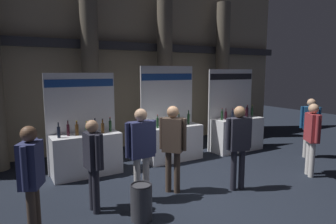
{
  "coord_description": "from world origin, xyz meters",
  "views": [
    {
      "loc": [
        -3.43,
        -4.29,
        2.43
      ],
      "look_at": [
        -0.09,
        1.44,
        1.49
      ],
      "focal_mm": 31.04,
      "sensor_mm": 36.0,
      "label": 1
    }
  ],
  "objects": [
    {
      "name": "exhibitor_booth_2",
      "position": [
        2.8,
        2.22,
        0.62
      ],
      "size": [
        1.72,
        0.66,
        2.48
      ],
      "color": "white",
      "rests_on": "ground_plane"
    },
    {
      "name": "exhibitor_booth_1",
      "position": [
        0.61,
        2.38,
        0.61
      ],
      "size": [
        1.63,
        0.66,
        2.57
      ],
      "color": "white",
      "rests_on": "ground_plane"
    },
    {
      "name": "visitor_7",
      "position": [
        -1.23,
        0.47,
        1.06
      ],
      "size": [
        0.64,
        0.25,
        1.75
      ],
      "rotation": [
        0.0,
        0.0,
        3.2
      ],
      "color": "silver",
      "rests_on": "ground_plane"
    },
    {
      "name": "trash_bin",
      "position": [
        -1.54,
        -0.18,
        0.3
      ],
      "size": [
        0.36,
        0.36,
        0.61
      ],
      "color": "#38383D",
      "rests_on": "ground_plane"
    },
    {
      "name": "visitor_8",
      "position": [
        4.01,
        0.6,
        0.99
      ],
      "size": [
        0.42,
        0.43,
        1.67
      ],
      "rotation": [
        0.0,
        0.0,
        2.29
      ],
      "color": "silver",
      "rests_on": "ground_plane"
    },
    {
      "name": "visitor_3",
      "position": [
        -2.12,
        0.49,
        0.96
      ],
      "size": [
        0.25,
        0.55,
        1.62
      ],
      "rotation": [
        0.0,
        0.0,
        1.64
      ],
      "color": "#23232D",
      "rests_on": "ground_plane"
    },
    {
      "name": "visitor_6",
      "position": [
        -3.12,
        0.06,
        1.01
      ],
      "size": [
        0.39,
        0.5,
        1.68
      ],
      "rotation": [
        0.0,
        0.0,
        1.13
      ],
      "color": "#47382D",
      "rests_on": "ground_plane"
    },
    {
      "name": "visitor_0",
      "position": [
        0.69,
        -0.06,
        1.04
      ],
      "size": [
        0.58,
        0.29,
        1.74
      ],
      "rotation": [
        0.0,
        0.0,
        2.93
      ],
      "color": "#23232D",
      "rests_on": "ground_plane"
    },
    {
      "name": "exhibitor_booth_0",
      "position": [
        -1.76,
        2.4,
        0.6
      ],
      "size": [
        1.64,
        0.7,
        2.39
      ],
      "color": "white",
      "rests_on": "ground_plane"
    },
    {
      "name": "hall_colonnade",
      "position": [
        -0.0,
        4.36,
        2.8
      ],
      "size": [
        12.79,
        1.02,
        5.78
      ],
      "color": "gray",
      "rests_on": "ground_plane"
    },
    {
      "name": "visitor_2",
      "position": [
        -0.53,
        0.5,
        1.06
      ],
      "size": [
        0.45,
        0.46,
        1.76
      ],
      "rotation": [
        0.0,
        0.0,
        2.32
      ],
      "color": "#47382D",
      "rests_on": "ground_plane"
    },
    {
      "name": "visitor_5",
      "position": [
        2.72,
        -0.31,
        1.01
      ],
      "size": [
        0.41,
        0.51,
        1.7
      ],
      "rotation": [
        0.0,
        0.0,
        4.11
      ],
      "color": "silver",
      "rests_on": "ground_plane"
    },
    {
      "name": "ground_plane",
      "position": [
        0.0,
        0.0,
        0.0
      ],
      "size": [
        25.58,
        25.58,
        0.0
      ],
      "primitive_type": "plane",
      "color": "black"
    }
  ]
}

